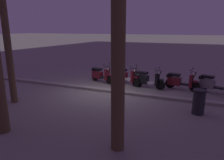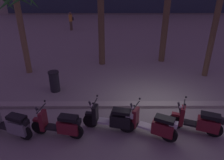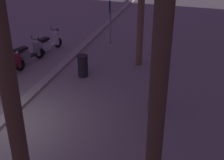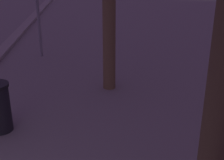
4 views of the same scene
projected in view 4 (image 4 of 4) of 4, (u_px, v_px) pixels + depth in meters
name	position (u px, v px, depth m)	size (l,w,h in m)	color
crossing_sign	(37.00, 8.00, 9.66)	(0.59, 0.18, 2.40)	#939399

